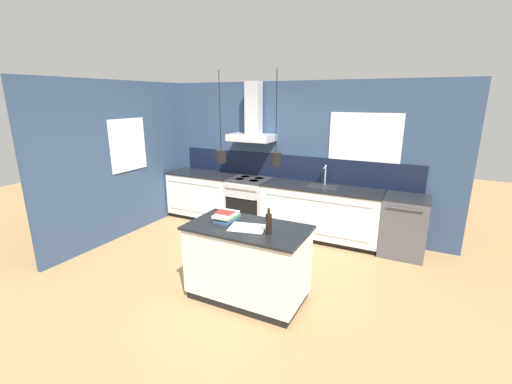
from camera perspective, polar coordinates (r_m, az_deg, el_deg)
ground_plane at (r=4.84m, az=-3.54°, el=-13.33°), size 16.00×16.00×0.00m
wall_back at (r=6.13m, az=5.48°, el=6.29°), size 5.60×2.60×2.60m
wall_left at (r=6.40m, az=-19.65°, el=5.40°), size 0.08×3.80×2.60m
counter_run_left at (r=6.85m, az=-8.73°, el=-0.52°), size 1.35×0.64×0.91m
counter_run_sink at (r=5.84m, az=10.67°, el=-3.41°), size 1.97×0.64×1.25m
oven_range at (r=6.32m, az=-1.10°, el=-1.76°), size 0.72×0.66×0.91m
dishwasher at (r=5.65m, az=23.44°, el=-5.19°), size 0.64×0.65×0.91m
kitchen_island at (r=4.10m, az=-1.40°, el=-11.64°), size 1.39×0.77×0.91m
bottle_on_island at (r=3.68m, az=2.12°, el=-5.24°), size 0.07×0.07×0.29m
book_stack at (r=4.10m, az=-4.88°, el=-4.14°), size 0.23×0.34×0.09m
red_supply_box at (r=4.12m, az=-5.18°, el=-4.01°), size 0.21×0.17×0.10m
paper_pile at (r=3.87m, az=-1.44°, el=-5.97°), size 0.45×0.37×0.01m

